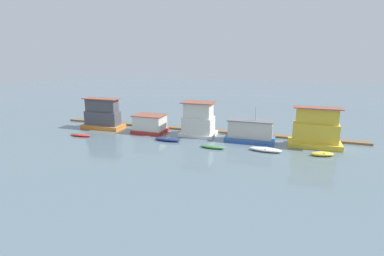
% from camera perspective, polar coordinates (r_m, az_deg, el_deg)
% --- Properties ---
extents(ground_plane, '(200.00, 200.00, 0.00)m').
position_cam_1_polar(ground_plane, '(47.16, 0.38, -1.37)').
color(ground_plane, slate).
extents(dock_walkway, '(51.00, 1.71, 0.30)m').
position_cam_1_polar(dock_walkway, '(50.09, 1.50, -0.27)').
color(dock_walkway, brown).
rests_on(dock_walkway, ground_plane).
extents(houseboat_orange, '(7.08, 3.21, 5.17)m').
position_cam_1_polar(houseboat_orange, '(53.40, -16.68, 2.33)').
color(houseboat_orange, orange).
rests_on(houseboat_orange, ground_plane).
extents(houseboat_red, '(5.19, 3.94, 2.93)m').
position_cam_1_polar(houseboat_red, '(49.07, -8.02, 0.81)').
color(houseboat_red, red).
rests_on(houseboat_red, ground_plane).
extents(houseboat_white, '(5.39, 4.15, 5.31)m').
position_cam_1_polar(houseboat_white, '(46.64, 1.24, 1.50)').
color(houseboat_white, white).
rests_on(houseboat_white, ground_plane).
extents(houseboat_blue, '(7.10, 3.35, 5.21)m').
position_cam_1_polar(houseboat_blue, '(44.54, 11.03, -0.60)').
color(houseboat_blue, '#3866B7').
rests_on(houseboat_blue, ground_plane).
extents(houseboat_yellow, '(6.99, 3.22, 5.52)m').
position_cam_1_polar(houseboat_yellow, '(44.23, 22.47, -0.40)').
color(houseboat_yellow, gold).
rests_on(houseboat_yellow, ground_plane).
extents(dinghy_red, '(3.69, 1.06, 0.42)m').
position_cam_1_polar(dinghy_red, '(49.62, -20.46, -1.24)').
color(dinghy_red, red).
rests_on(dinghy_red, ground_plane).
extents(dinghy_navy, '(4.06, 1.31, 0.54)m').
position_cam_1_polar(dinghy_navy, '(44.15, -4.65, -2.13)').
color(dinghy_navy, navy).
rests_on(dinghy_navy, ground_plane).
extents(dinghy_green, '(3.43, 1.22, 0.42)m').
position_cam_1_polar(dinghy_green, '(40.83, 3.95, -3.57)').
color(dinghy_green, '#47844C').
rests_on(dinghy_green, ground_plane).
extents(dinghy_white, '(4.25, 1.65, 0.52)m').
position_cam_1_polar(dinghy_white, '(40.60, 13.85, -3.99)').
color(dinghy_white, white).
rests_on(dinghy_white, ground_plane).
extents(dinghy_yellow, '(3.04, 1.88, 0.54)m').
position_cam_1_polar(dinghy_yellow, '(41.15, 23.59, -4.53)').
color(dinghy_yellow, yellow).
rests_on(dinghy_yellow, ground_plane).
extents(mooring_post_far_left, '(0.31, 0.31, 1.37)m').
position_cam_1_polar(mooring_post_far_left, '(47.74, 7.03, -0.43)').
color(mooring_post_far_left, brown).
rests_on(mooring_post_far_left, ground_plane).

